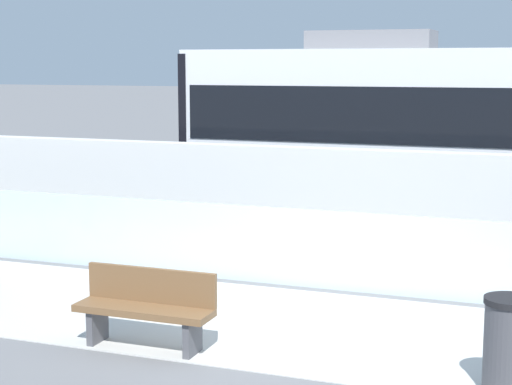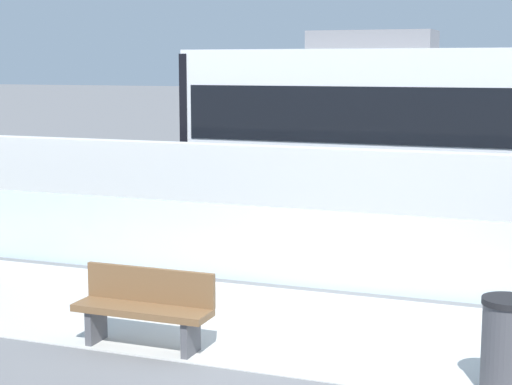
% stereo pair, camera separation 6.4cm
% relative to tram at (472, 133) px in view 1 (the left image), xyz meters
% --- Properties ---
extents(ground_plane, '(200.00, 200.00, 0.00)m').
position_rel_tram_xyz_m(ground_plane, '(-1.20, -6.85, -1.89)').
color(ground_plane, slate).
extents(bike_path_deck, '(32.00, 3.20, 0.01)m').
position_rel_tram_xyz_m(bike_path_deck, '(-1.20, -6.85, -1.89)').
color(bike_path_deck, beige).
rests_on(bike_path_deck, ground).
extents(glass_parapet, '(32.00, 0.05, 1.13)m').
position_rel_tram_xyz_m(glass_parapet, '(-1.20, -5.00, -1.33)').
color(glass_parapet, silver).
rests_on(glass_parapet, ground).
extents(concrete_barrier_wall, '(32.00, 0.36, 1.83)m').
position_rel_tram_xyz_m(concrete_barrier_wall, '(-1.20, -3.20, -0.98)').
color(concrete_barrier_wall, silver).
rests_on(concrete_barrier_wall, ground).
extents(tram_rail_near, '(32.00, 0.08, 0.01)m').
position_rel_tram_xyz_m(tram_rail_near, '(-1.20, -0.72, -1.89)').
color(tram_rail_near, '#595654').
rests_on(tram_rail_near, ground).
extents(tram_rail_far, '(32.00, 0.08, 0.01)m').
position_rel_tram_xyz_m(tram_rail_far, '(-1.20, 0.72, -1.89)').
color(tram_rail_far, '#595654').
rests_on(tram_rail_far, ground).
extents(tram, '(11.06, 2.54, 3.81)m').
position_rel_tram_xyz_m(tram, '(0.00, 0.00, 0.00)').
color(tram, silver).
rests_on(tram, ground).
extents(trash_bin, '(0.51, 0.51, 0.96)m').
position_rel_tram_xyz_m(trash_bin, '(1.30, -8.10, -1.41)').
color(trash_bin, '#47474C').
rests_on(trash_bin, ground).
extents(bench, '(1.60, 0.45, 0.89)m').
position_rel_tram_xyz_m(bench, '(-2.62, -8.14, -1.41)').
color(bench, brown).
rests_on(bench, ground).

